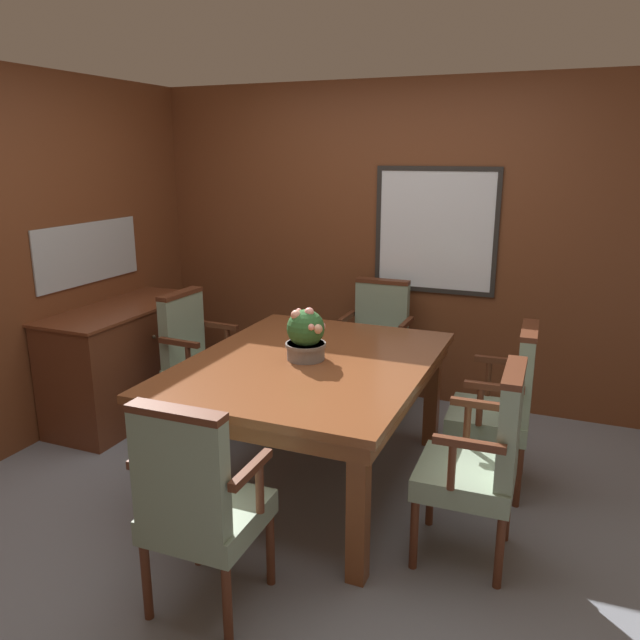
{
  "coord_description": "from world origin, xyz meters",
  "views": [
    {
      "loc": [
        1.37,
        -2.85,
        1.92
      ],
      "look_at": [
        0.03,
        0.42,
        0.97
      ],
      "focal_mm": 35.0,
      "sensor_mm": 36.0,
      "label": 1
    }
  ],
  "objects": [
    {
      "name": "ground_plane",
      "position": [
        0.0,
        0.0,
        0.0
      ],
      "size": [
        14.0,
        14.0,
        0.0
      ],
      "primitive_type": "plane",
      "color": "gray"
    },
    {
      "name": "wall_back",
      "position": [
        0.0,
        1.85,
        1.23
      ],
      "size": [
        7.2,
        0.08,
        2.45
      ],
      "color": "brown",
      "rests_on": "ground_plane"
    },
    {
      "name": "wall_left",
      "position": [
        -1.94,
        0.0,
        1.22
      ],
      "size": [
        0.08,
        7.2,
        2.45
      ],
      "color": "brown",
      "rests_on": "ground_plane"
    },
    {
      "name": "dining_table",
      "position": [
        0.03,
        0.27,
        0.68
      ],
      "size": [
        1.33,
        1.72,
        0.77
      ],
      "color": "brown",
      "rests_on": "ground_plane"
    },
    {
      "name": "chair_right_far",
      "position": [
        1.08,
        0.63,
        0.54
      ],
      "size": [
        0.47,
        0.51,
        0.99
      ],
      "rotation": [
        0.0,
        0.0,
        -1.53
      ],
      "color": "#562B19",
      "rests_on": "ground_plane"
    },
    {
      "name": "chair_left_far",
      "position": [
        -1.02,
        0.67,
        0.54
      ],
      "size": [
        0.48,
        0.52,
        0.99
      ],
      "rotation": [
        0.0,
        0.0,
        1.52
      ],
      "color": "#562B19",
      "rests_on": "ground_plane"
    },
    {
      "name": "chair_right_near",
      "position": [
        1.07,
        -0.1,
        0.54
      ],
      "size": [
        0.46,
        0.51,
        0.99
      ],
      "rotation": [
        0.0,
        0.0,
        -1.55
      ],
      "color": "#562B19",
      "rests_on": "ground_plane"
    },
    {
      "name": "chair_head_far",
      "position": [
        0.05,
        1.52,
        0.54
      ],
      "size": [
        0.5,
        0.46,
        0.99
      ],
      "rotation": [
        0.0,
        0.0,
        0.0
      ],
      "color": "#562B19",
      "rests_on": "ground_plane"
    },
    {
      "name": "chair_head_near",
      "position": [
        0.04,
        -0.93,
        0.54
      ],
      "size": [
        0.51,
        0.46,
        0.99
      ],
      "rotation": [
        0.0,
        0.0,
        3.16
      ],
      "color": "#562B19",
      "rests_on": "ground_plane"
    },
    {
      "name": "potted_plant",
      "position": [
        -0.0,
        0.27,
        0.91
      ],
      "size": [
        0.24,
        0.23,
        0.31
      ],
      "color": "gray",
      "rests_on": "dining_table"
    },
    {
      "name": "sideboard_cabinet",
      "position": [
        -1.64,
        0.67,
        0.42
      ],
      "size": [
        0.55,
        1.3,
        0.83
      ],
      "color": "brown",
      "rests_on": "ground_plane"
    }
  ]
}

